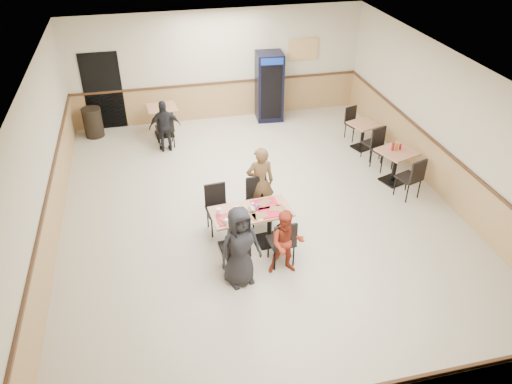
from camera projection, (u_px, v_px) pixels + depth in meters
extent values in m
plane|color=beige|center=(261.00, 215.00, 10.27)|extent=(10.00, 10.00, 0.00)
plane|color=silver|center=(262.00, 74.00, 8.64)|extent=(10.00, 10.00, 0.00)
plane|color=beige|center=(218.00, 66.00, 13.54)|extent=(8.00, 0.00, 8.00)
plane|color=beige|center=(371.00, 364.00, 5.36)|extent=(8.00, 0.00, 8.00)
plane|color=beige|center=(39.00, 175.00, 8.69)|extent=(0.00, 10.00, 10.00)
plane|color=beige|center=(451.00, 130.00, 10.22)|extent=(0.00, 10.00, 10.00)
cube|color=tan|center=(220.00, 101.00, 14.07)|extent=(7.98, 0.03, 1.00)
cube|color=tan|center=(440.00, 172.00, 10.76)|extent=(0.03, 9.98, 1.00)
cube|color=#472B19|center=(219.00, 83.00, 13.77)|extent=(7.98, 0.04, 0.06)
cube|color=black|center=(103.00, 92.00, 13.18)|extent=(1.00, 0.02, 2.10)
cube|color=orange|center=(303.00, 49.00, 13.81)|extent=(0.85, 0.02, 0.60)
cube|color=black|center=(233.00, 247.00, 9.35)|extent=(0.50, 0.50, 0.04)
cylinder|color=black|center=(232.00, 231.00, 9.15)|extent=(0.09, 0.09, 0.71)
cube|color=#B57A58|center=(232.00, 215.00, 8.95)|extent=(0.78, 0.78, 0.04)
cube|color=black|center=(269.00, 240.00, 9.54)|extent=(0.50, 0.50, 0.04)
cylinder|color=black|center=(270.00, 224.00, 9.34)|extent=(0.09, 0.09, 0.71)
cube|color=#B57A58|center=(270.00, 208.00, 9.14)|extent=(0.78, 0.78, 0.04)
imported|color=black|center=(240.00, 247.00, 8.22)|extent=(0.83, 0.65, 1.50)
imported|color=maroon|center=(287.00, 243.00, 8.50)|extent=(0.67, 0.56, 1.26)
imported|color=brown|center=(260.00, 182.00, 9.86)|extent=(0.58, 0.39, 1.55)
imported|color=black|center=(165.00, 126.00, 12.29)|extent=(0.79, 0.36, 1.32)
cube|color=red|center=(265.00, 204.00, 9.21)|extent=(0.49, 0.38, 0.02)
cube|color=red|center=(273.00, 212.00, 9.00)|extent=(0.49, 0.38, 0.02)
cube|color=red|center=(231.00, 218.00, 8.82)|extent=(0.49, 0.38, 0.02)
cylinder|color=white|center=(277.00, 209.00, 9.07)|extent=(0.24, 0.24, 0.01)
cube|color=#A4643F|center=(277.00, 209.00, 9.06)|extent=(0.31, 0.26, 0.02)
cylinder|color=white|center=(248.00, 217.00, 8.86)|extent=(0.24, 0.24, 0.01)
cube|color=#A4643F|center=(248.00, 217.00, 8.85)|extent=(0.30, 0.22, 0.02)
cylinder|color=white|center=(264.00, 203.00, 9.24)|extent=(0.24, 0.24, 0.01)
cube|color=#A4643F|center=(264.00, 203.00, 9.23)|extent=(0.32, 0.31, 0.02)
cylinder|color=white|center=(228.00, 219.00, 8.81)|extent=(0.24, 0.24, 0.01)
cube|color=#A4643F|center=(228.00, 219.00, 8.81)|extent=(0.32, 0.27, 0.02)
cylinder|color=white|center=(260.00, 216.00, 8.89)|extent=(0.24, 0.24, 0.01)
cube|color=#A4643F|center=(260.00, 216.00, 8.89)|extent=(0.30, 0.22, 0.02)
cylinder|color=white|center=(227.00, 222.00, 8.66)|extent=(0.08, 0.08, 0.10)
cylinder|color=white|center=(239.00, 221.00, 8.69)|extent=(0.08, 0.08, 0.10)
cylinder|color=white|center=(236.00, 209.00, 8.98)|extent=(0.08, 0.08, 0.10)
cylinder|color=white|center=(219.00, 211.00, 8.94)|extent=(0.08, 0.08, 0.10)
cylinder|color=#A0A7B2|center=(253.00, 206.00, 9.06)|extent=(0.07, 0.07, 0.12)
cylinder|color=#A0A7B2|center=(257.00, 207.00, 9.03)|extent=(0.07, 0.07, 0.12)
ellipsoid|color=silver|center=(252.00, 209.00, 8.99)|extent=(0.16, 0.16, 0.11)
cube|color=black|center=(392.00, 181.00, 11.36)|extent=(0.60, 0.60, 0.04)
cylinder|color=black|center=(395.00, 166.00, 11.16)|extent=(0.09, 0.09, 0.71)
cube|color=#B57A58|center=(397.00, 152.00, 10.96)|extent=(0.93, 0.93, 0.04)
cube|color=black|center=(361.00, 147.00, 12.74)|extent=(0.52, 0.52, 0.04)
cylinder|color=black|center=(362.00, 136.00, 12.56)|extent=(0.08, 0.08, 0.62)
cube|color=#B57A58|center=(364.00, 124.00, 12.39)|extent=(0.81, 0.81, 0.04)
cylinder|color=#A50B1F|center=(393.00, 146.00, 10.92)|extent=(0.06, 0.06, 0.20)
cylinder|color=#BC6F19|center=(397.00, 147.00, 10.94)|extent=(0.06, 0.06, 0.17)
cylinder|color=#A50B1F|center=(400.00, 147.00, 10.97)|extent=(0.05, 0.05, 0.14)
cube|color=black|center=(165.00, 134.00, 13.38)|extent=(0.51, 0.51, 0.04)
cylinder|color=black|center=(163.00, 121.00, 13.17)|extent=(0.10, 0.10, 0.72)
cube|color=#B57A58|center=(162.00, 108.00, 12.97)|extent=(0.79, 0.79, 0.04)
cube|color=black|center=(269.00, 87.00, 13.77)|extent=(0.77, 0.75, 1.89)
cube|color=black|center=(272.00, 93.00, 13.50)|extent=(0.58, 0.06, 1.49)
cube|color=navy|center=(272.00, 62.00, 13.02)|extent=(0.60, 0.07, 0.18)
cylinder|color=black|center=(93.00, 122.00, 13.12)|extent=(0.49, 0.49, 0.78)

